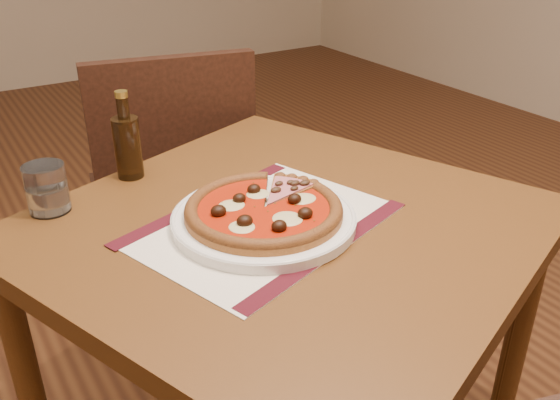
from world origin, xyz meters
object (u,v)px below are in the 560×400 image
object	(u,v)px
chair_far	(172,184)
plate	(264,219)
water_glass	(47,188)
bottle	(127,144)
pizza	(264,209)
table	(286,268)

from	to	relation	value
chair_far	plate	distance (m)	0.75
chair_far	water_glass	xyz separation A→B (m)	(-0.41, -0.45, 0.27)
water_glass	plate	bearing A→B (deg)	-39.94
plate	water_glass	bearing A→B (deg)	140.06
plate	bottle	world-z (taller)	bottle
water_glass	bottle	bearing A→B (deg)	20.68
water_glass	pizza	bearing A→B (deg)	-39.99
plate	bottle	xyz separation A→B (m)	(-0.13, 0.32, 0.06)
table	plate	distance (m)	0.12
table	bottle	xyz separation A→B (m)	(-0.17, 0.32, 0.17)
bottle	pizza	bearing A→B (deg)	-68.47
table	pizza	bearing A→B (deg)	173.94
bottle	table	bearing A→B (deg)	-62.42
plate	pizza	xyz separation A→B (m)	(-0.00, -0.00, 0.02)
chair_far	table	bearing A→B (deg)	96.10
chair_far	plate	xyz separation A→B (m)	(-0.11, -0.70, 0.24)
table	chair_far	world-z (taller)	chair_far
table	bottle	bearing A→B (deg)	117.58
water_glass	table	bearing A→B (deg)	-36.76
pizza	table	bearing A→B (deg)	-6.06
plate	water_glass	size ratio (longest dim) A/B	3.59
water_glass	chair_far	bearing A→B (deg)	47.82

